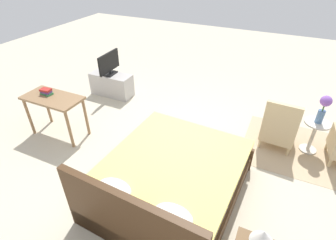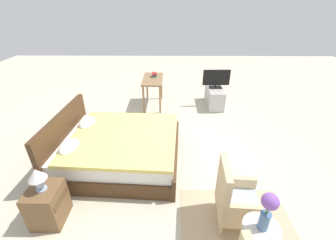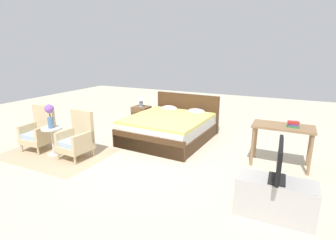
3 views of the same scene
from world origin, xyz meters
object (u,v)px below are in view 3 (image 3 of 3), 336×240
at_px(bed, 170,127).
at_px(flower_vase, 50,114).
at_px(tv_flatscreen, 279,162).
at_px(vanity_desk, 283,132).
at_px(tv_stand, 275,198).
at_px(nightstand, 141,116).
at_px(book_stack, 293,124).
at_px(side_table, 53,138).
at_px(armchair_by_window_left, 39,132).
at_px(armchair_by_window_right, 77,139).
at_px(table_lamp, 141,99).

xyz_separation_m(bed, flower_vase, (-1.73, -1.89, 0.57)).
relative_size(tv_flatscreen, vanity_desk, 0.68).
bearing_deg(tv_stand, tv_flatscreen, 1.70).
bearing_deg(nightstand, flower_vase, -101.39).
bearing_deg(bed, book_stack, -10.91).
distance_m(side_table, tv_flatscreen, 4.23).
height_order(armchair_by_window_left, vanity_desk, armchair_by_window_left).
relative_size(flower_vase, nightstand, 0.86).
relative_size(tv_stand, tv_flatscreen, 1.35).
bearing_deg(side_table, nightstand, 78.61).
relative_size(armchair_by_window_left, tv_flatscreen, 1.30).
relative_size(armchair_by_window_right, nightstand, 1.66).
bearing_deg(side_table, vanity_desk, 18.90).
bearing_deg(tv_stand, nightstand, 142.45).
xyz_separation_m(nightstand, vanity_desk, (3.66, -1.15, 0.38)).
relative_size(armchair_by_window_right, book_stack, 4.24).
distance_m(bed, vanity_desk, 2.51).
bearing_deg(table_lamp, book_stack, -17.32).
distance_m(armchair_by_window_left, armchair_by_window_right, 1.06).
xyz_separation_m(side_table, nightstand, (0.52, 2.58, -0.08)).
xyz_separation_m(armchair_by_window_right, nightstand, (-0.01, 2.46, -0.11)).
bearing_deg(tv_stand, bed, 139.02).
xyz_separation_m(tv_flatscreen, book_stack, (0.13, 1.64, 0.06)).
bearing_deg(flower_vase, bed, 47.51).
bearing_deg(book_stack, flower_vase, -162.18).
relative_size(side_table, vanity_desk, 0.55).
distance_m(side_table, vanity_desk, 4.43).
bearing_deg(vanity_desk, tv_stand, -89.19).
height_order(armchair_by_window_left, table_lamp, armchair_by_window_left).
distance_m(table_lamp, book_stack, 4.00).
bearing_deg(flower_vase, vanity_desk, 18.90).
bearing_deg(book_stack, nightstand, 162.69).
bearing_deg(nightstand, vanity_desk, -17.47).
bearing_deg(vanity_desk, side_table, -161.10).
height_order(side_table, book_stack, book_stack).
bearing_deg(vanity_desk, bed, 169.25).
bearing_deg(book_stack, table_lamp, 162.68).
xyz_separation_m(side_table, book_stack, (4.33, 1.39, 0.46)).
bearing_deg(side_table, bed, 47.51).
relative_size(bed, vanity_desk, 2.04).
height_order(nightstand, tv_stand, nightstand).
bearing_deg(bed, tv_flatscreen, -40.95).
distance_m(tv_flatscreen, vanity_desk, 1.68).
bearing_deg(armchair_by_window_left, table_lamp, 66.86).
relative_size(side_table, tv_flatscreen, 0.81).
distance_m(bed, flower_vase, 2.63).
xyz_separation_m(tv_flatscreen, vanity_desk, (-0.03, 1.68, -0.11)).
distance_m(armchair_by_window_right, side_table, 0.55).
height_order(nightstand, tv_flatscreen, tv_flatscreen).
distance_m(bed, armchair_by_window_left, 2.88).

